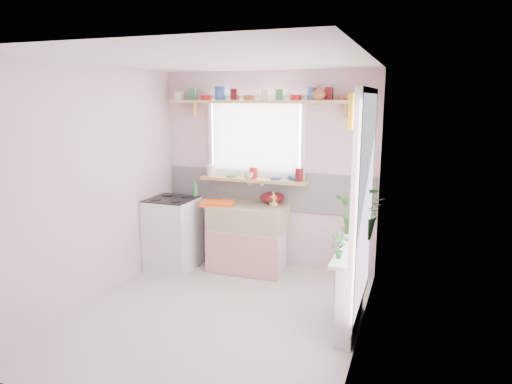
% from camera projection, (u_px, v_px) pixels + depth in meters
% --- Properties ---
extents(room, '(3.20, 3.20, 3.20)m').
position_uv_depth(room, '(304.00, 173.00, 4.93)').
color(room, silver).
rests_on(room, ground).
extents(sink_unit, '(0.95, 0.65, 1.11)m').
position_uv_depth(sink_unit, '(248.00, 237.00, 5.79)').
color(sink_unit, white).
rests_on(sink_unit, ground).
extents(cooker, '(0.58, 0.58, 0.93)m').
position_uv_depth(cooker, '(173.00, 233.00, 5.87)').
color(cooker, white).
rests_on(cooker, ground).
extents(radiator_ledge, '(0.22, 0.95, 0.78)m').
position_uv_depth(radiator_ledge, '(351.00, 288.00, 4.30)').
color(radiator_ledge, white).
rests_on(radiator_ledge, ground).
extents(windowsill, '(1.40, 0.22, 0.04)m').
position_uv_depth(windowsill, '(253.00, 180.00, 5.82)').
color(windowsill, tan).
rests_on(windowsill, room).
extents(pine_shelf, '(2.52, 0.24, 0.04)m').
position_uv_depth(pine_shelf, '(265.00, 102.00, 5.56)').
color(pine_shelf, tan).
rests_on(pine_shelf, room).
extents(shelf_crockery, '(2.47, 0.11, 0.12)m').
position_uv_depth(shelf_crockery, '(263.00, 95.00, 5.55)').
color(shelf_crockery, silver).
rests_on(shelf_crockery, pine_shelf).
extents(sill_crockery, '(1.35, 0.11, 0.12)m').
position_uv_depth(sill_crockery, '(253.00, 174.00, 5.80)').
color(sill_crockery, silver).
rests_on(sill_crockery, windowsill).
extents(dish_tray, '(0.48, 0.42, 0.04)m').
position_uv_depth(dish_tray, '(217.00, 203.00, 5.72)').
color(dish_tray, '#FB5916').
rests_on(dish_tray, sink_unit).
extents(colander, '(0.41, 0.41, 0.14)m').
position_uv_depth(colander, '(273.00, 198.00, 5.79)').
color(colander, '#580F15').
rests_on(colander, sink_unit).
extents(jade_plant, '(0.61, 0.56, 0.57)m').
position_uv_depth(jade_plant, '(363.00, 211.00, 4.53)').
color(jade_plant, '#2F6428').
rests_on(jade_plant, radiator_ledge).
extents(fruit_bowl, '(0.39, 0.39, 0.07)m').
position_uv_depth(fruit_bowl, '(354.00, 234.00, 4.60)').
color(fruit_bowl, silver).
rests_on(fruit_bowl, radiator_ledge).
extents(herb_pot, '(0.14, 0.12, 0.23)m').
position_uv_depth(herb_pot, '(339.00, 246.00, 4.00)').
color(herb_pot, '#2A6428').
rests_on(herb_pot, radiator_ledge).
extents(soap_bottle_sink, '(0.10, 0.10, 0.17)m').
position_uv_depth(soap_bottle_sink, '(274.00, 198.00, 5.68)').
color(soap_bottle_sink, '#EBE268').
rests_on(soap_bottle_sink, sink_unit).
extents(sill_cup, '(0.13, 0.13, 0.09)m').
position_uv_depth(sill_cup, '(249.00, 175.00, 5.76)').
color(sill_cup, beige).
rests_on(sill_cup, windowsill).
extents(sill_bowl, '(0.24, 0.24, 0.06)m').
position_uv_depth(sill_bowl, '(295.00, 178.00, 5.68)').
color(sill_bowl, '#2D5D92').
rests_on(sill_bowl, windowsill).
extents(shelf_vase, '(0.18, 0.18, 0.17)m').
position_uv_depth(shelf_vase, '(319.00, 93.00, 5.26)').
color(shelf_vase, '#A75333').
rests_on(shelf_vase, pine_shelf).
extents(cooker_bottle, '(0.09, 0.09, 0.21)m').
position_uv_depth(cooker_bottle, '(195.00, 188.00, 5.89)').
color(cooker_bottle, '#3B764A').
rests_on(cooker_bottle, cooker).
extents(fruit, '(0.20, 0.14, 0.10)m').
position_uv_depth(fruit, '(355.00, 228.00, 4.60)').
color(fruit, orange).
rests_on(fruit, fruit_bowl).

